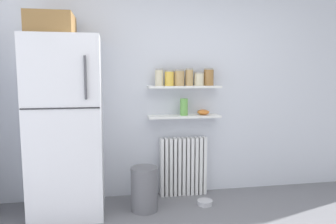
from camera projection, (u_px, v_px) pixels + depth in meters
back_wall at (184, 87)px, 3.79m from camera, size 7.04×0.10×2.60m
refrigerator at (66, 122)px, 3.22m from camera, size 0.72×0.71×2.04m
radiator at (183, 166)px, 3.78m from camera, size 0.56×0.12×0.70m
wall_shelf_lower at (184, 116)px, 3.67m from camera, size 0.84×0.22×0.02m
wall_shelf_upper at (184, 87)px, 3.63m from camera, size 0.84×0.22×0.02m
storage_jar_0 at (159, 77)px, 3.57m from camera, size 0.09×0.09×0.20m
storage_jar_1 at (169, 78)px, 3.59m from camera, size 0.10×0.10×0.18m
storage_jar_2 at (179, 78)px, 3.61m from camera, size 0.12×0.12×0.19m
storage_jar_3 at (189, 77)px, 3.63m from camera, size 0.09×0.09×0.20m
storage_jar_4 at (199, 79)px, 3.65m from camera, size 0.12×0.12×0.16m
storage_jar_5 at (209, 77)px, 3.67m from camera, size 0.12×0.12×0.21m
vase at (184, 107)px, 3.66m from camera, size 0.09×0.09×0.20m
shelf_bowl at (203, 112)px, 3.71m from camera, size 0.14×0.14×0.06m
trash_bin at (144, 189)px, 3.35m from camera, size 0.29×0.29×0.47m
pet_food_bowl at (205, 203)px, 3.51m from camera, size 0.17×0.17×0.05m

